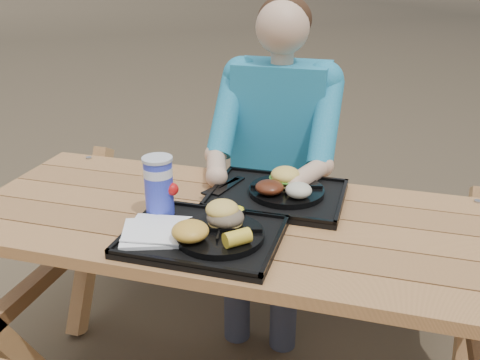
# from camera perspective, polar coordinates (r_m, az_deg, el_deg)

# --- Properties ---
(picnic_table) EXTENTS (1.80, 1.49, 0.75)m
(picnic_table) POSITION_cam_1_polar(r_m,az_deg,el_deg) (1.93, -0.00, -13.95)
(picnic_table) COLOR #999999
(picnic_table) RESTS_ON ground
(tray_near) EXTENTS (0.45, 0.35, 0.02)m
(tray_near) POSITION_cam_1_polar(r_m,az_deg,el_deg) (1.59, -3.98, -6.15)
(tray_near) COLOR black
(tray_near) RESTS_ON picnic_table
(tray_far) EXTENTS (0.45, 0.35, 0.02)m
(tray_far) POSITION_cam_1_polar(r_m,az_deg,el_deg) (1.85, 3.99, -1.75)
(tray_far) COLOR black
(tray_far) RESTS_ON picnic_table
(plate_near) EXTENTS (0.26, 0.26, 0.02)m
(plate_near) POSITION_cam_1_polar(r_m,az_deg,el_deg) (1.56, -2.15, -5.88)
(plate_near) COLOR black
(plate_near) RESTS_ON tray_near
(plate_far) EXTENTS (0.26, 0.26, 0.02)m
(plate_far) POSITION_cam_1_polar(r_m,az_deg,el_deg) (1.84, 4.98, -1.17)
(plate_far) COLOR black
(plate_far) RESTS_ON tray_far
(napkin_stack) EXTENTS (0.23, 0.23, 0.02)m
(napkin_stack) POSITION_cam_1_polar(r_m,az_deg,el_deg) (1.60, -9.28, -5.45)
(napkin_stack) COLOR white
(napkin_stack) RESTS_ON tray_near
(soda_cup) EXTENTS (0.09, 0.09, 0.18)m
(soda_cup) POSITION_cam_1_polar(r_m,az_deg,el_deg) (1.69, -8.64, -0.80)
(soda_cup) COLOR #1928C1
(soda_cup) RESTS_ON tray_near
(condiment_bbq) EXTENTS (0.05, 0.05, 0.03)m
(condiment_bbq) POSITION_cam_1_polar(r_m,az_deg,el_deg) (1.68, -2.50, -3.43)
(condiment_bbq) COLOR #330506
(condiment_bbq) RESTS_ON tray_near
(condiment_mustard) EXTENTS (0.05, 0.05, 0.03)m
(condiment_mustard) POSITION_cam_1_polar(r_m,az_deg,el_deg) (1.67, -0.34, -3.58)
(condiment_mustard) COLOR yellow
(condiment_mustard) RESTS_ON tray_near
(sandwich) EXTENTS (0.11, 0.11, 0.11)m
(sandwich) POSITION_cam_1_polar(r_m,az_deg,el_deg) (1.58, -1.59, -2.94)
(sandwich) COLOR #EEC154
(sandwich) RESTS_ON plate_near
(mac_cheese) EXTENTS (0.11, 0.11, 0.05)m
(mac_cheese) POSITION_cam_1_polar(r_m,az_deg,el_deg) (1.51, -5.34, -5.45)
(mac_cheese) COLOR gold
(mac_cheese) RESTS_ON plate_near
(corn_cob) EXTENTS (0.11, 0.11, 0.04)m
(corn_cob) POSITION_cam_1_polar(r_m,az_deg,el_deg) (1.48, -0.30, -6.18)
(corn_cob) COLOR yellow
(corn_cob) RESTS_ON plate_near
(cutlery_far) EXTENTS (0.07, 0.18, 0.01)m
(cutlery_far) POSITION_cam_1_polar(r_m,az_deg,el_deg) (1.89, -1.24, -0.63)
(cutlery_far) COLOR black
(cutlery_far) RESTS_ON tray_far
(burger) EXTENTS (0.11, 0.11, 0.09)m
(burger) POSITION_cam_1_polar(r_m,az_deg,el_deg) (1.86, 4.89, 0.92)
(burger) COLOR #ECC253
(burger) RESTS_ON plate_far
(baked_beans) EXTENTS (0.10, 0.10, 0.04)m
(baked_beans) POSITION_cam_1_polar(r_m,az_deg,el_deg) (1.79, 3.17, -0.78)
(baked_beans) COLOR #4F200F
(baked_beans) RESTS_ON plate_far
(potato_salad) EXTENTS (0.09, 0.09, 0.05)m
(potato_salad) POSITION_cam_1_polar(r_m,az_deg,el_deg) (1.77, 6.27, -1.09)
(potato_salad) COLOR beige
(potato_salad) RESTS_ON plate_far
(diner) EXTENTS (0.48, 0.84, 1.28)m
(diner) POSITION_cam_1_polar(r_m,az_deg,el_deg) (2.32, 4.14, 0.34)
(diner) COLOR teal
(diner) RESTS_ON ground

